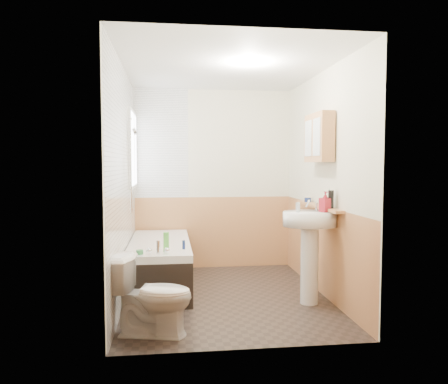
{
  "coord_description": "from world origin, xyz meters",
  "views": [
    {
      "loc": [
        -0.6,
        -4.72,
        1.46
      ],
      "look_at": [
        0.0,
        0.15,
        1.15
      ],
      "focal_mm": 35.0,
      "sensor_mm": 36.0,
      "label": 1
    }
  ],
  "objects_px": {
    "toilet": "(153,296)",
    "sink": "(310,238)",
    "pine_shelf": "(318,206)",
    "medicine_cabinet": "(319,138)",
    "bathtub": "(160,263)"
  },
  "relations": [
    {
      "from": "toilet",
      "to": "sink",
      "type": "bearing_deg",
      "value": -55.22
    },
    {
      "from": "pine_shelf",
      "to": "medicine_cabinet",
      "type": "height_order",
      "value": "medicine_cabinet"
    },
    {
      "from": "toilet",
      "to": "medicine_cabinet",
      "type": "distance_m",
      "value": 2.44
    },
    {
      "from": "toilet",
      "to": "sink",
      "type": "relative_size",
      "value": 0.63
    },
    {
      "from": "toilet",
      "to": "pine_shelf",
      "type": "distance_m",
      "value": 2.14
    },
    {
      "from": "pine_shelf",
      "to": "bathtub",
      "type": "bearing_deg",
      "value": 163.75
    },
    {
      "from": "bathtub",
      "to": "pine_shelf",
      "type": "distance_m",
      "value": 1.97
    },
    {
      "from": "toilet",
      "to": "sink",
      "type": "xyz_separation_m",
      "value": [
        1.6,
        0.65,
        0.35
      ]
    },
    {
      "from": "bathtub",
      "to": "pine_shelf",
      "type": "relative_size",
      "value": 1.38
    },
    {
      "from": "pine_shelf",
      "to": "medicine_cabinet",
      "type": "bearing_deg",
      "value": -116.74
    },
    {
      "from": "bathtub",
      "to": "medicine_cabinet",
      "type": "distance_m",
      "value": 2.35
    },
    {
      "from": "toilet",
      "to": "pine_shelf",
      "type": "xyz_separation_m",
      "value": [
        1.8,
        0.96,
        0.66
      ]
    },
    {
      "from": "bathtub",
      "to": "sink",
      "type": "distance_m",
      "value": 1.82
    },
    {
      "from": "bathtub",
      "to": "pine_shelf",
      "type": "bearing_deg",
      "value": -16.25
    },
    {
      "from": "sink",
      "to": "bathtub",
      "type": "bearing_deg",
      "value": 153.34
    }
  ]
}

